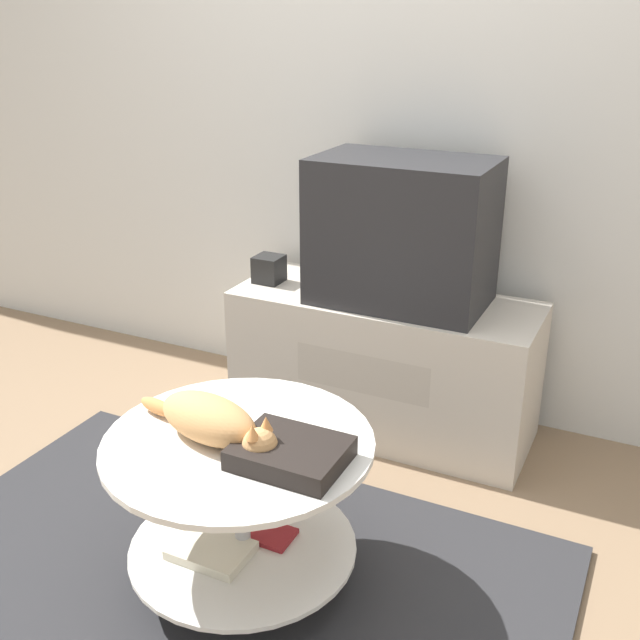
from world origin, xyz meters
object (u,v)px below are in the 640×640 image
(speaker, at_px, (269,269))
(dvd_box, at_px, (291,453))
(tv, at_px, (402,232))
(cat, at_px, (213,421))

(speaker, xyz_separation_m, dvd_box, (0.64, -1.03, -0.09))
(dvd_box, bearing_deg, tv, 95.44)
(speaker, height_order, cat, speaker)
(speaker, relative_size, dvd_box, 0.39)
(tv, relative_size, dvd_box, 2.28)
(tv, relative_size, speaker, 5.92)
(dvd_box, xyz_separation_m, cat, (-0.23, 0.00, 0.03))
(speaker, bearing_deg, dvd_box, -57.94)
(cat, bearing_deg, tv, 94.24)
(tv, xyz_separation_m, cat, (-0.13, -1.05, -0.27))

